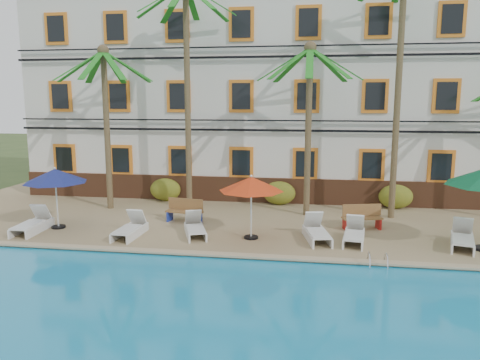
% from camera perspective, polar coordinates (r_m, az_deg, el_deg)
% --- Properties ---
extents(ground, '(100.00, 100.00, 0.00)m').
position_cam_1_polar(ground, '(15.73, 1.76, -9.15)').
color(ground, '#384C23').
rests_on(ground, ground).
extents(pool_deck, '(30.00, 12.00, 0.25)m').
position_cam_1_polar(pool_deck, '(20.47, 3.50, -4.30)').
color(pool_deck, tan).
rests_on(pool_deck, ground).
extents(pool_coping, '(30.00, 0.35, 0.06)m').
position_cam_1_polar(pool_coping, '(14.80, 1.33, -9.24)').
color(pool_coping, tan).
rests_on(pool_coping, pool_deck).
extents(hotel_building, '(25.40, 6.44, 10.22)m').
position_cam_1_polar(hotel_building, '(24.82, 4.72, 10.39)').
color(hotel_building, silver).
rests_on(hotel_building, pool_deck).
extents(palm_a, '(4.29, 4.29, 7.17)m').
position_cam_1_polar(palm_a, '(21.45, -16.06, 8.87)').
color(palm_a, brown).
rests_on(palm_a, pool_deck).
extents(palm_b, '(4.29, 4.29, 9.83)m').
position_cam_1_polar(palm_b, '(20.66, -6.49, 13.38)').
color(palm_b, brown).
rests_on(palm_b, pool_deck).
extents(palm_c, '(4.29, 4.29, 7.16)m').
position_cam_1_polar(palm_c, '(19.59, 8.40, 9.08)').
color(palm_c, brown).
rests_on(palm_c, pool_deck).
extents(palm_d, '(4.29, 4.29, 10.48)m').
position_cam_1_polar(palm_d, '(20.02, 18.92, 14.08)').
color(palm_d, brown).
rests_on(palm_d, pool_deck).
extents(shrub_left, '(1.50, 0.90, 1.10)m').
position_cam_1_polar(shrub_left, '(22.89, -9.08, -1.17)').
color(shrub_left, '#205017').
rests_on(shrub_left, pool_deck).
extents(shrub_mid, '(1.50, 0.90, 1.10)m').
position_cam_1_polar(shrub_mid, '(21.85, 4.81, -1.60)').
color(shrub_mid, '#205017').
rests_on(shrub_mid, pool_deck).
extents(shrub_right, '(1.50, 0.90, 1.10)m').
position_cam_1_polar(shrub_right, '(22.12, 18.45, -1.93)').
color(shrub_right, '#205017').
rests_on(shrub_right, pool_deck).
extents(umbrella_blue, '(2.36, 2.36, 2.36)m').
position_cam_1_polar(umbrella_blue, '(18.90, -21.61, 0.44)').
color(umbrella_blue, black).
rests_on(umbrella_blue, pool_deck).
extents(umbrella_red, '(2.28, 2.28, 2.29)m').
position_cam_1_polar(umbrella_red, '(16.24, 1.38, -0.53)').
color(umbrella_red, black).
rests_on(umbrella_red, pool_deck).
extents(lounger_a, '(0.81, 2.02, 0.94)m').
position_cam_1_polar(lounger_a, '(19.05, -23.97, -4.88)').
color(lounger_a, silver).
rests_on(lounger_a, pool_deck).
extents(lounger_b, '(0.74, 1.91, 0.89)m').
position_cam_1_polar(lounger_b, '(17.32, -13.24, -5.76)').
color(lounger_b, silver).
rests_on(lounger_b, pool_deck).
extents(lounger_c, '(1.23, 1.92, 0.85)m').
position_cam_1_polar(lounger_c, '(17.04, -5.50, -5.83)').
color(lounger_c, silver).
rests_on(lounger_c, pool_deck).
extents(lounger_d, '(1.08, 2.06, 0.92)m').
position_cam_1_polar(lounger_d, '(16.60, 9.32, -6.26)').
color(lounger_d, silver).
rests_on(lounger_d, pool_deck).
extents(lounger_e, '(0.91, 1.93, 0.88)m').
position_cam_1_polar(lounger_e, '(16.63, 13.74, -6.44)').
color(lounger_e, silver).
rests_on(lounger_e, pool_deck).
extents(lounger_f, '(1.16, 2.05, 0.91)m').
position_cam_1_polar(lounger_f, '(17.33, 25.49, -6.44)').
color(lounger_f, silver).
rests_on(lounger_f, pool_deck).
extents(bench_left, '(1.56, 0.73, 0.93)m').
position_cam_1_polar(bench_left, '(18.90, -6.70, -3.69)').
color(bench_left, olive).
rests_on(bench_left, pool_deck).
extents(bench_right, '(1.57, 0.82, 0.93)m').
position_cam_1_polar(bench_right, '(18.37, 14.58, -4.34)').
color(bench_right, olive).
rests_on(bench_right, pool_deck).
extents(pool_ladder, '(0.54, 0.74, 0.74)m').
position_cam_1_polar(pool_ladder, '(14.74, 16.38, -9.86)').
color(pool_ladder, silver).
rests_on(pool_ladder, ground).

